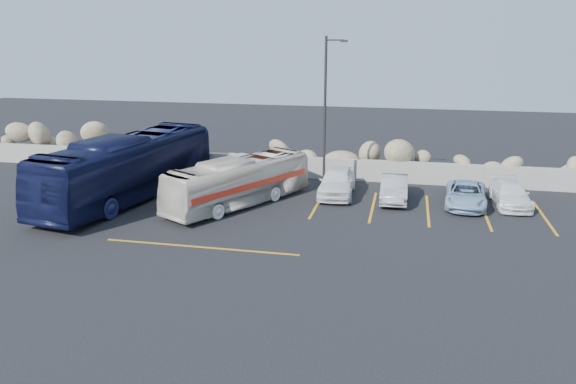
% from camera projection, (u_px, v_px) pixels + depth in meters
% --- Properties ---
extents(ground, '(90.00, 90.00, 0.00)m').
position_uv_depth(ground, '(223.00, 251.00, 21.72)').
color(ground, black).
rests_on(ground, ground).
extents(seawall, '(60.00, 0.40, 1.20)m').
position_uv_depth(seawall, '(288.00, 166.00, 32.84)').
color(seawall, gray).
rests_on(seawall, ground).
extents(riprap_pile, '(54.00, 2.80, 2.60)m').
position_uv_depth(riprap_pile, '(292.00, 151.00, 33.78)').
color(riprap_pile, '#8B765B').
rests_on(riprap_pile, ground).
extents(parking_lines, '(18.16, 9.36, 0.01)m').
position_uv_depth(parking_lines, '(356.00, 215.00, 26.01)').
color(parking_lines, orange).
rests_on(parking_lines, ground).
extents(lamppost, '(1.14, 0.18, 8.00)m').
position_uv_depth(lamppost, '(326.00, 110.00, 28.96)').
color(lamppost, '#2C2A27').
rests_on(lamppost, ground).
extents(vintage_bus, '(5.78, 8.26, 2.33)m').
position_uv_depth(vintage_bus, '(239.00, 182.00, 27.25)').
color(vintage_bus, silver).
rests_on(vintage_bus, ground).
extents(tour_coach, '(4.70, 12.01, 3.26)m').
position_uv_depth(tour_coach, '(128.00, 167.00, 28.15)').
color(tour_coach, '#101435').
rests_on(tour_coach, ground).
extents(car_a, '(1.88, 4.38, 1.47)m').
position_uv_depth(car_a, '(337.00, 182.00, 28.98)').
color(car_a, white).
rests_on(car_a, ground).
extents(car_b, '(1.37, 3.78, 1.24)m').
position_uv_depth(car_b, '(394.00, 188.00, 28.13)').
color(car_b, '#A7A7AC').
rests_on(car_b, ground).
extents(car_c, '(1.78, 3.94, 1.12)m').
position_uv_depth(car_c, '(510.00, 194.00, 27.32)').
color(car_c, white).
rests_on(car_c, ground).
extents(car_d, '(2.21, 4.22, 1.13)m').
position_uv_depth(car_d, '(466.00, 195.00, 27.24)').
color(car_d, '#93B3D1').
rests_on(car_d, ground).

